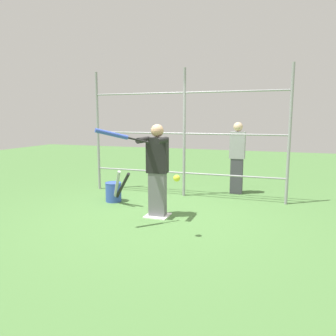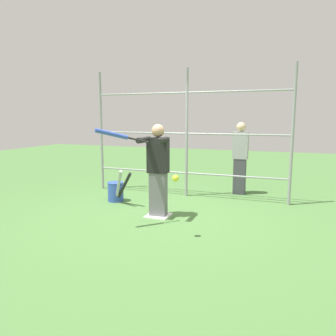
{
  "view_description": "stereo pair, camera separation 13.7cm",
  "coord_description": "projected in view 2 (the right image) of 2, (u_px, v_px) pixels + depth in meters",
  "views": [
    {
      "loc": [
        -2.02,
        5.18,
        1.73
      ],
      "look_at": [
        -0.32,
        0.36,
        0.93
      ],
      "focal_mm": 35.0,
      "sensor_mm": 36.0,
      "label": 1
    },
    {
      "loc": [
        -2.14,
        5.13,
        1.73
      ],
      "look_at": [
        -0.32,
        0.36,
        0.93
      ],
      "focal_mm": 35.0,
      "sensor_mm": 36.0,
      "label": 2
    }
  ],
  "objects": [
    {
      "name": "ground_plane",
      "position": [
        158.0,
        216.0,
        5.76
      ],
      "size": [
        24.0,
        24.0,
        0.0
      ],
      "primitive_type": "plane",
      "color": "#4C7A3D"
    },
    {
      "name": "home_plate",
      "position": [
        158.0,
        215.0,
        5.76
      ],
      "size": [
        0.4,
        0.4,
        0.02
      ],
      "color": "white",
      "rests_on": "ground"
    },
    {
      "name": "fence_backstop",
      "position": [
        187.0,
        134.0,
        7.02
      ],
      "size": [
        4.32,
        0.06,
        2.74
      ],
      "color": "#939399",
      "rests_on": "ground"
    },
    {
      "name": "batter",
      "position": [
        158.0,
        167.0,
        5.61
      ],
      "size": [
        0.41,
        0.55,
        1.61
      ],
      "color": "slate",
      "rests_on": "ground"
    },
    {
      "name": "baseball_bat_swinging",
      "position": [
        116.0,
        135.0,
        4.93
      ],
      "size": [
        0.63,
        0.64,
        0.26
      ],
      "color": "black"
    },
    {
      "name": "softball_in_flight",
      "position": [
        176.0,
        178.0,
        4.56
      ],
      "size": [
        0.1,
        0.1,
        0.1
      ],
      "color": "yellow"
    },
    {
      "name": "bat_bucket",
      "position": [
        116.0,
        191.0,
        6.72
      ],
      "size": [
        0.71,
        0.59,
        0.72
      ],
      "color": "#3351B2",
      "rests_on": "ground"
    },
    {
      "name": "bystander_behind_fence",
      "position": [
        240.0,
        157.0,
        7.3
      ],
      "size": [
        0.33,
        0.21,
        1.61
      ],
      "color": "#3F3F47",
      "rests_on": "ground"
    }
  ]
}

